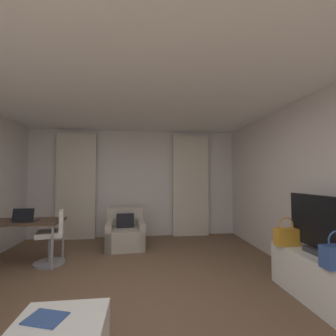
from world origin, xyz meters
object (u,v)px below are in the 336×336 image
Objects in this scene: handbag_primary at (287,236)px; magazine_open at (46,318)px; armchair at (125,234)px; laptop at (25,219)px; tv_flatscreen at (321,227)px; desk at (22,225)px; desk_chair at (53,240)px; tv_console at (320,277)px.

magazine_open is at bearing -159.52° from handbag_primary.
handbag_primary reaches higher than armchair.
handbag_primary is (3.78, -1.10, -0.11)m from laptop.
tv_flatscreen reaches higher than armchair.
armchair reaches higher than desk.
handbag_primary is (2.63, 0.98, 0.28)m from magazine_open.
magazine_open is at bearing -168.10° from tv_flatscreen.
desk is 2.52m from magazine_open.
desk_chair is at bearing 160.53° from handbag_primary.
armchair is at bearing 29.78° from laptop.
desk is 1.26× the size of tv_flatscreen.
armchair is 0.95× the size of desk_chair.
handbag_primary reaches higher than magazine_open.
laptop is 0.33× the size of tv_flatscreen.
tv_console is (2.79, 0.62, -0.11)m from magazine_open.
desk is 1.39× the size of desk_chair.
armchair is 1.84m from laptop.
desk_chair is 3.91m from tv_flatscreen.
desk is (-1.62, -0.78, 0.39)m from armchair.
laptop reaches higher than armchair.
magazine_open is (-0.39, -2.96, 0.11)m from armchair.
handbag_primary is at bearing -41.41° from armchair.
desk is at bearing 179.96° from desk_chair.
laptop reaches higher than desk.
magazine_open is at bearing -167.43° from tv_console.
tv_flatscreen reaches higher than desk.
armchair is 3.02m from handbag_primary.
armchair is at bearing 135.75° from tv_console.
desk_chair is 2.68× the size of magazine_open.
handbag_primary is (-0.16, 0.36, 0.39)m from tv_console.
armchair is at bearing 135.34° from tv_flatscreen.
laptop is 4.23m from tv_console.
laptop reaches higher than tv_console.
tv_console is (3.94, -1.46, -0.50)m from laptop.
laptop is at bearing 159.17° from tv_flatscreen.
armchair is 3.43m from tv_flatscreen.
desk_chair is (-1.14, -0.78, 0.13)m from armchair.
tv_flatscreen is at bearing -90.00° from tv_console.
desk_chair is 2.31m from magazine_open.
handbag_primary reaches higher than tv_console.
desk is 3.33× the size of handbag_primary.
tv_console is at bearing 90.00° from tv_flatscreen.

